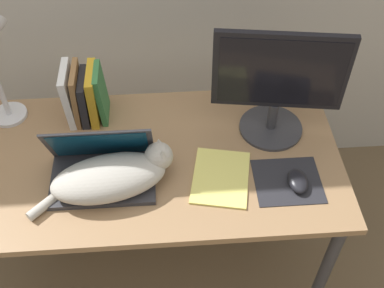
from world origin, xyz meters
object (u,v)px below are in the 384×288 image
Objects in this scene: external_monitor at (278,83)px; notepad at (221,177)px; laptop at (102,169)px; computer_mouse at (298,181)px; book_row at (85,95)px; cat at (113,176)px.

external_monitor is 1.64× the size of notepad.
laptop is 3.43× the size of computer_mouse.
laptop is 0.65m from computer_mouse.
external_monitor is 0.70m from book_row.
external_monitor is (0.60, 0.18, 0.18)m from laptop.
book_row is 0.58m from notepad.
external_monitor is 0.37m from notepad.
computer_mouse is 0.37× the size of notepad.
cat is 1.05× the size of external_monitor.
notepad is at bearing -4.85° from laptop.
laptop is 0.40m from notepad.
laptop reaches higher than computer_mouse.
cat is 0.37m from book_row.
laptop is 0.74× the size of cat.
cat is at bearing -157.63° from external_monitor.
laptop is 0.32m from book_row.
external_monitor reaches higher than computer_mouse.
computer_mouse is (0.64, -0.08, -0.02)m from laptop.
book_row is at bearing 107.65° from cat.
cat is 2.17× the size of book_row.
external_monitor reaches higher than book_row.
laptop is 0.06m from cat.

